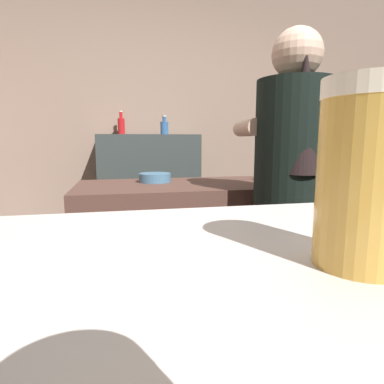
{
  "coord_description": "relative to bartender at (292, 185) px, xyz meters",
  "views": [
    {
      "loc": [
        -0.44,
        -1.26,
        1.15
      ],
      "look_at": [
        -0.33,
        -0.75,
        1.06
      ],
      "focal_mm": 30.76,
      "sensor_mm": 36.0,
      "label": 1
    }
  ],
  "objects": [
    {
      "name": "prep_counter",
      "position": [
        0.03,
        0.46,
        -0.49
      ],
      "size": [
        2.1,
        0.6,
        0.9
      ],
      "primitive_type": "cube",
      "color": "brown",
      "rests_on": "ground"
    },
    {
      "name": "mixing_bowl",
      "position": [
        -0.57,
        0.57,
        -0.01
      ],
      "size": [
        0.19,
        0.19,
        0.05
      ],
      "primitive_type": "cylinder",
      "color": "teal",
      "rests_on": "prep_counter"
    },
    {
      "name": "pint_glass_near",
      "position": [
        -0.56,
        -1.14,
        0.18
      ],
      "size": [
        0.08,
        0.08,
        0.15
      ],
      "color": "gold",
      "rests_on": "bar_counter"
    },
    {
      "name": "bottle_vinegar",
      "position": [
        -0.76,
        1.92,
        0.34
      ],
      "size": [
        0.07,
        0.07,
        0.22
      ],
      "color": "red",
      "rests_on": "back_shelf"
    },
    {
      "name": "bottle_hot_sauce",
      "position": [
        -0.36,
        1.8,
        0.33
      ],
      "size": [
        0.08,
        0.08,
        0.18
      ],
      "color": "#325E96",
      "rests_on": "back_shelf"
    },
    {
      "name": "bartender",
      "position": [
        0.0,
        0.0,
        0.0
      ],
      "size": [
        0.46,
        0.53,
        1.63
      ],
      "rotation": [
        0.0,
        0.0,
        1.45
      ],
      "color": "#32302F",
      "rests_on": "ground"
    },
    {
      "name": "knife_block",
      "position": [
        0.56,
        0.58,
        0.07
      ],
      "size": [
        0.1,
        0.08,
        0.28
      ],
      "color": "brown",
      "rests_on": "prep_counter"
    },
    {
      "name": "wall_back",
      "position": [
        -0.32,
        2.1,
        0.41
      ],
      "size": [
        5.2,
        0.1,
        2.7
      ],
      "primitive_type": "cube",
      "color": "gray",
      "rests_on": "ground"
    },
    {
      "name": "chefs_knife",
      "position": [
        0.28,
        0.41,
        -0.04
      ],
      "size": [
        0.24,
        0.07,
        0.01
      ],
      "primitive_type": "cube",
      "rotation": [
        0.0,
        0.0,
        -0.17
      ],
      "color": "silver",
      "rests_on": "prep_counter"
    },
    {
      "name": "back_shelf",
      "position": [
        -0.51,
        1.82,
        -0.34
      ],
      "size": [
        0.96,
        0.36,
        1.2
      ],
      "primitive_type": "cube",
      "color": "#343C3B",
      "rests_on": "ground"
    }
  ]
}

